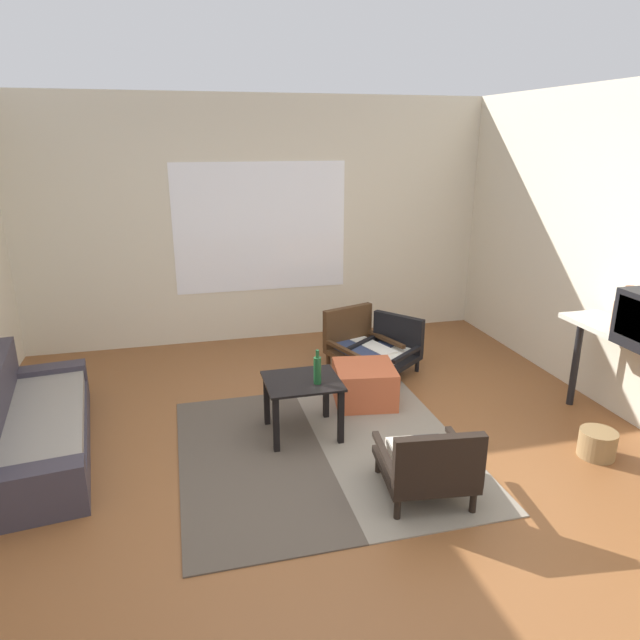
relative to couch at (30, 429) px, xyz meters
name	(u,v)px	position (x,y,z in m)	size (l,w,h in m)	color
ground_plane	(332,476)	(2.09, -0.84, -0.20)	(7.80, 7.80, 0.00)	brown
far_wall_with_window	(260,222)	(2.09, 2.22, 1.15)	(5.60, 0.13, 2.70)	beige
area_rug	(323,451)	(2.11, -0.52, -0.20)	(2.11, 2.14, 0.01)	#4C4238
couch	(30,429)	(0.00, 0.00, 0.00)	(0.90, 1.98, 0.63)	#38333D
coffee_table	(302,392)	(2.02, -0.21, 0.16)	(0.58, 0.52, 0.47)	black
armchair_by_window	(358,343)	(2.87, 0.97, 0.07)	(0.74, 0.77, 0.60)	#472D19
armchair_striped_foreground	(428,464)	(2.62, -1.25, 0.05)	(0.64, 0.67, 0.56)	black
armchair_corner	(389,348)	(3.14, 0.83, 0.04)	(0.79, 0.79, 0.55)	black
ottoman_orange	(364,385)	(2.67, 0.20, -0.03)	(0.52, 0.52, 0.35)	#BC5633
clay_vase	(628,315)	(4.43, -0.76, 0.77)	(0.22, 0.22, 0.35)	brown
glass_bottle	(317,370)	(2.12, -0.30, 0.38)	(0.06, 0.06, 0.27)	#194723
wicker_basket	(597,444)	(4.06, -1.08, -0.10)	(0.27, 0.27, 0.20)	olive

